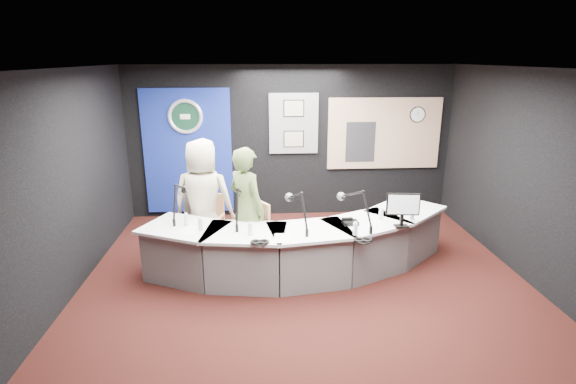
{
  "coord_description": "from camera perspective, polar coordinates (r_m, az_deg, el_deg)",
  "views": [
    {
      "loc": [
        -0.61,
        -5.24,
        2.93
      ],
      "look_at": [
        -0.2,
        0.8,
        1.1
      ],
      "focal_mm": 28.0,
      "sensor_mm": 36.0,
      "label": 1
    }
  ],
  "objects": [
    {
      "name": "ground",
      "position": [
        6.03,
        2.46,
        -12.25
      ],
      "size": [
        6.0,
        6.0,
        0.0
      ],
      "primitive_type": "plane",
      "color": "black",
      "rests_on": "ground"
    },
    {
      "name": "ceiling",
      "position": [
        5.27,
        2.85,
        15.39
      ],
      "size": [
        6.0,
        6.0,
        0.02
      ],
      "primitive_type": "cube",
      "color": "silver",
      "rests_on": "ground"
    },
    {
      "name": "wall_back",
      "position": [
        8.4,
        0.36,
        6.34
      ],
      "size": [
        6.0,
        0.02,
        2.8
      ],
      "primitive_type": "cube",
      "color": "black",
      "rests_on": "ground"
    },
    {
      "name": "wall_front",
      "position": [
        2.78,
        9.84,
        -16.9
      ],
      "size": [
        6.0,
        0.02,
        2.8
      ],
      "primitive_type": "cube",
      "color": "black",
      "rests_on": "ground"
    },
    {
      "name": "wall_left",
      "position": [
        5.96,
        -27.37,
        0.01
      ],
      "size": [
        0.02,
        6.0,
        2.8
      ],
      "primitive_type": "cube",
      "color": "black",
      "rests_on": "ground"
    },
    {
      "name": "wall_right",
      "position": [
        6.54,
        29.76,
        1.03
      ],
      "size": [
        0.02,
        6.0,
        2.8
      ],
      "primitive_type": "cube",
      "color": "black",
      "rests_on": "ground"
    },
    {
      "name": "broadcast_desk",
      "position": [
        6.35,
        1.51,
        -6.9
      ],
      "size": [
        4.5,
        1.9,
        0.75
      ],
      "primitive_type": null,
      "color": "silver",
      "rests_on": "ground"
    },
    {
      "name": "backdrop_panel",
      "position": [
        8.48,
        -12.6,
        4.99
      ],
      "size": [
        1.6,
        0.05,
        2.3
      ],
      "primitive_type": "cube",
      "color": "navy",
      "rests_on": "wall_back"
    },
    {
      "name": "agency_seal",
      "position": [
        8.33,
        -12.92,
        9.31
      ],
      "size": [
        0.63,
        0.07,
        0.63
      ],
      "primitive_type": "torus",
      "rotation": [
        1.57,
        0.0,
        0.0
      ],
      "color": "silver",
      "rests_on": "backdrop_panel"
    },
    {
      "name": "seal_center",
      "position": [
        8.34,
        -12.92,
        9.32
      ],
      "size": [
        0.48,
        0.01,
        0.48
      ],
      "primitive_type": "cylinder",
      "rotation": [
        1.57,
        0.0,
        0.0
      ],
      "color": "black",
      "rests_on": "backdrop_panel"
    },
    {
      "name": "pinboard",
      "position": [
        8.32,
        0.72,
        8.67
      ],
      "size": [
        0.9,
        0.04,
        1.1
      ],
      "primitive_type": "cube",
      "color": "slate",
      "rests_on": "wall_back"
    },
    {
      "name": "framed_photo_upper",
      "position": [
        8.25,
        0.75,
        10.57
      ],
      "size": [
        0.34,
        0.02,
        0.27
      ],
      "primitive_type": "cube",
      "color": "gray",
      "rests_on": "pinboard"
    },
    {
      "name": "framed_photo_lower",
      "position": [
        8.33,
        0.73,
        6.74
      ],
      "size": [
        0.34,
        0.02,
        0.27
      ],
      "primitive_type": "cube",
      "color": "gray",
      "rests_on": "pinboard"
    },
    {
      "name": "booth_window_frame",
      "position": [
        8.65,
        12.11,
        7.28
      ],
      "size": [
        2.12,
        0.06,
        1.32
      ],
      "primitive_type": "cube",
      "color": "tan",
      "rests_on": "wall_back"
    },
    {
      "name": "booth_glow",
      "position": [
        8.64,
        12.13,
        7.27
      ],
      "size": [
        2.0,
        0.02,
        1.2
      ],
      "primitive_type": "cube",
      "color": "#E5B391",
      "rests_on": "booth_window_frame"
    },
    {
      "name": "equipment_rack",
      "position": [
        8.54,
        9.18,
        6.29
      ],
      "size": [
        0.55,
        0.02,
        0.75
      ],
      "primitive_type": "cube",
      "color": "black",
      "rests_on": "booth_window_frame"
    },
    {
      "name": "wall_clock",
      "position": [
        8.76,
        16.13,
        9.43
      ],
      "size": [
        0.28,
        0.01,
        0.28
      ],
      "primitive_type": "cylinder",
      "rotation": [
        1.57,
        0.0,
        0.0
      ],
      "color": "white",
      "rests_on": "booth_window_frame"
    },
    {
      "name": "armchair_left",
      "position": [
        6.82,
        -10.54,
        -4.32
      ],
      "size": [
        0.68,
        0.68,
        1.01
      ],
      "primitive_type": null,
      "rotation": [
        0.0,
        0.0,
        -0.23
      ],
      "color": "#B67C53",
      "rests_on": "ground"
    },
    {
      "name": "armchair_right",
      "position": [
        6.46,
        -5.18,
        -5.36
      ],
      "size": [
        0.77,
        0.77,
        1.0
      ],
      "primitive_type": null,
      "rotation": [
        0.0,
        0.0,
        -1.01
      ],
      "color": "#B67C53",
      "rests_on": "ground"
    },
    {
      "name": "draped_jacket",
      "position": [
        7.02,
        -11.0,
        -2.72
      ],
      "size": [
        0.51,
        0.21,
        0.7
      ],
      "primitive_type": "cube",
      "rotation": [
        0.0,
        0.0,
        -0.23
      ],
      "color": "gray",
      "rests_on": "armchair_left"
    },
    {
      "name": "person_man",
      "position": [
        6.69,
        -10.72,
        -1.05
      ],
      "size": [
        0.96,
        0.7,
        1.82
      ],
      "primitive_type": "imported",
      "rotation": [
        0.0,
        0.0,
        3.0
      ],
      "color": "#C3B59C",
      "rests_on": "ground"
    },
    {
      "name": "person_woman",
      "position": [
        6.32,
        -5.27,
        -2.14
      ],
      "size": [
        0.75,
        0.76,
        1.77
      ],
      "primitive_type": "imported",
      "rotation": [
        0.0,
        0.0,
        2.33
      ],
      "color": "#4E6133",
      "rests_on": "ground"
    },
    {
      "name": "computer_monitor",
      "position": [
        6.1,
        14.39,
        -1.49
      ],
      "size": [
        0.43,
        0.07,
        0.29
      ],
      "primitive_type": "cube",
      "rotation": [
        0.0,
        0.0,
        -0.11
      ],
      "color": "black",
      "rests_on": "broadcast_desk"
    },
    {
      "name": "desk_phone",
      "position": [
        6.15,
        7.92,
        -3.86
      ],
      "size": [
        0.21,
        0.18,
        0.05
      ],
      "primitive_type": "cube",
      "rotation": [
        0.0,
        0.0,
        0.08
      ],
      "color": "black",
      "rests_on": "broadcast_desk"
    },
    {
      "name": "headphones_near",
      "position": [
        5.63,
        9.5,
        -6.02
      ],
      "size": [
        0.23,
        0.23,
        0.04
      ],
      "primitive_type": "torus",
      "color": "black",
      "rests_on": "broadcast_desk"
    },
    {
      "name": "headphones_far",
      "position": [
        5.5,
        -3.61,
        -6.36
      ],
      "size": [
        0.21,
        0.21,
        0.03
      ],
      "primitive_type": "torus",
      "color": "black",
      "rests_on": "broadcast_desk"
    },
    {
      "name": "paper_stack",
      "position": [
        6.04,
        -12.44,
        -4.74
      ],
      "size": [
        0.27,
        0.34,
        0.0
      ],
      "primitive_type": "cube",
      "rotation": [
        0.0,
        0.0,
        0.2
      ],
      "color": "white",
      "rests_on": "broadcast_desk"
    },
    {
      "name": "notepad",
      "position": [
        5.64,
        -0.73,
        -5.89
      ],
      "size": [
        0.25,
        0.33,
        0.0
      ],
      "primitive_type": "cube",
      "rotation": [
        0.0,
        0.0,
        -0.14
      ],
      "color": "white",
      "rests_on": "broadcast_desk"
    },
    {
      "name": "boom_mic_a",
      "position": [
        6.4,
        -13.6,
        -0.74
      ],
      "size": [
        0.2,
        0.73,
        0.6
      ],
      "primitive_type": null,
      "color": "black",
      "rests_on": "broadcast_desk"
    },
    {
      "name": "boom_mic_b",
      "position": [
        6.07,
        -6.21,
        -1.32
      ],
      "size": [
        0.17,
        0.74,
        0.6
      ],
      "primitive_type": null,
      "color": "black",
      "rests_on": "broadcast_desk"
    },
    {
      "name": "boom_mic_c",
      "position": [
        5.86,
        1.24,
        -1.88
      ],
      "size": [
        0.3,
        0.71,
        0.6
      ],
      "primitive_type": null,
      "color": "black",
      "rests_on": "broadcast_desk"
    },
    {
      "name": "boom_mic_d",
      "position": [
        5.99,
        8.6,
        -1.66
      ],
      "size": [
        0.42,
        0.66,
        0.6
      ],
      "primitive_type": null,
      "color": "black",
      "rests_on": "broadcast_desk"
    },
    {
      "name": "water_bottles",
      "position": [
        5.93,
        1.87,
        -3.84
      ],
      "size": [
        3.15,
        0.6,
        0.18
      ],
      "primitive_type": null,
      "color": "silver",
      "rests_on": "broadcast_desk"
    }
  ]
}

